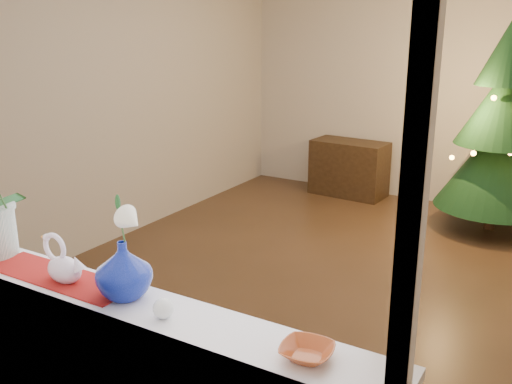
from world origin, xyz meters
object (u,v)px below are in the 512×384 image
blue_vase (123,266)px  side_table (349,168)px  amber_dish (307,353)px  paperweight (163,308)px  swan (64,260)px  xmas_tree (501,128)px

blue_vase → side_table: size_ratio=0.31×
blue_vase → amber_dish: bearing=-1.4°
paperweight → amber_dish: paperweight is taller
blue_vase → paperweight: bearing=-12.7°
swan → amber_dish: bearing=-22.8°
amber_dish → blue_vase: bearing=178.6°
blue_vase → amber_dish: 0.79m
blue_vase → paperweight: blue_vase is taller
xmas_tree → side_table: 1.81m
blue_vase → side_table: 4.75m
side_table → xmas_tree: bearing=-9.7°
paperweight → xmas_tree: bearing=83.5°
paperweight → amber_dish: (0.55, 0.03, -0.02)m
swan → blue_vase: size_ratio=0.86×
amber_dish → side_table: size_ratio=0.17×
swan → side_table: swan is taller
paperweight → swan: bearing=177.1°
swan → blue_vase: (0.30, 0.02, 0.03)m
amber_dish → paperweight: bearing=-176.5°
blue_vase → paperweight: 0.26m
blue_vase → xmas_tree: bearing=80.3°
amber_dish → side_table: bearing=110.0°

